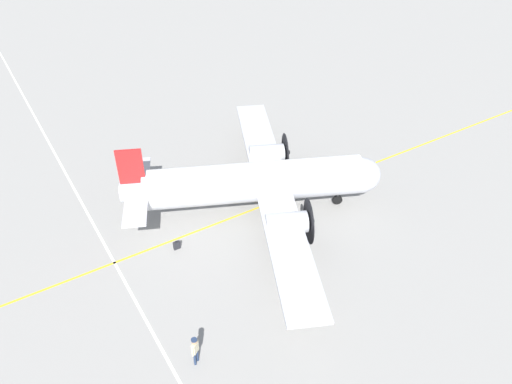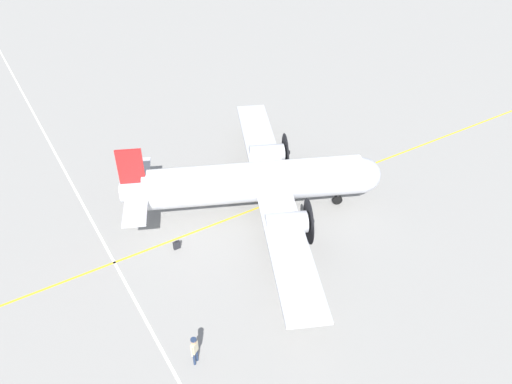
{
  "view_description": "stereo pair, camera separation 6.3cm",
  "coord_description": "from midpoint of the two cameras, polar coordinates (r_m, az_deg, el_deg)",
  "views": [
    {
      "loc": [
        14.22,
        23.08,
        21.73
      ],
      "look_at": [
        0.0,
        0.0,
        1.61
      ],
      "focal_mm": 35.0,
      "sensor_mm": 36.0,
      "label": 1
    },
    {
      "loc": [
        14.16,
        23.12,
        21.73
      ],
      "look_at": [
        0.0,
        0.0,
        1.61
      ],
      "focal_mm": 35.0,
      "sensor_mm": 36.0,
      "label": 2
    }
  ],
  "objects": [
    {
      "name": "ground_plane",
      "position": [
        34.74,
        -0.05,
        -2.14
      ],
      "size": [
        300.0,
        300.0,
        0.0
      ],
      "primitive_type": "plane",
      "color": "gray"
    },
    {
      "name": "apron_line_eastwest",
      "position": [
        34.87,
        -0.22,
        -1.96
      ],
      "size": [
        120.0,
        0.16,
        0.01
      ],
      "color": "gold",
      "rests_on": "ground_plane"
    },
    {
      "name": "crew_foreground",
      "position": [
        25.63,
        -7.06,
        -17.29
      ],
      "size": [
        0.52,
        0.42,
        1.82
      ],
      "rotation": [
        0.0,
        0.0,
        -2.52
      ],
      "color": "navy",
      "rests_on": "ground_plane"
    },
    {
      "name": "apron_line_northsouth",
      "position": [
        31.97,
        -15.81,
        -7.99
      ],
      "size": [
        0.16,
        120.0,
        0.01
      ],
      "color": "silver",
      "rests_on": "ground_plane"
    },
    {
      "name": "airliner_main",
      "position": [
        33.3,
        0.64,
        1.24
      ],
      "size": [
        17.26,
        22.48,
        5.63
      ],
      "rotation": [
        0.0,
        0.0,
        2.72
      ],
      "color": "silver",
      "rests_on": "ground_plane"
    },
    {
      "name": "suitcase_near_door",
      "position": [
        32.02,
        -9.11,
        -6.03
      ],
      "size": [
        0.43,
        0.16,
        0.62
      ],
      "color": "#232328",
      "rests_on": "ground_plane"
    }
  ]
}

